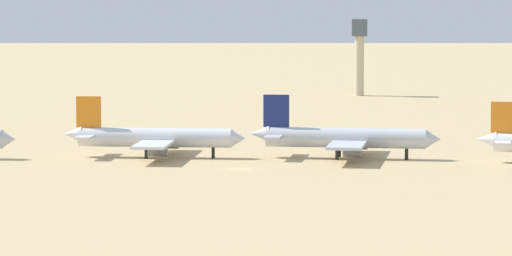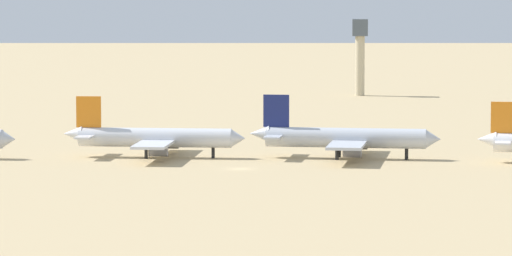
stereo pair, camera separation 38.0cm
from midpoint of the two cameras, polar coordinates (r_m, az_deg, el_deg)
name	(u,v)px [view 2 (the right image)]	position (r m, az deg, el deg)	size (l,w,h in m)	color
ground	(240,169)	(319.57, -0.56, -1.50)	(4000.00, 4000.00, 0.00)	tan
parked_jet_orange_2	(153,138)	(340.56, -3.73, -0.35)	(40.22, 33.78, 13.29)	silver
parked_jet_navy_3	(344,138)	(338.23, 3.25, -0.37)	(41.64, 35.18, 13.75)	silver
control_tower	(360,49)	(529.63, 3.83, 2.88)	(5.20, 5.20, 25.91)	#C6B793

